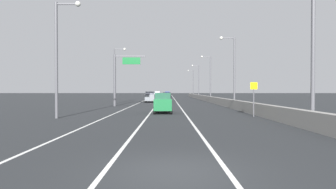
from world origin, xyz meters
name	(u,v)px	position (x,y,z in m)	size (l,w,h in m)	color
ground_plane	(170,99)	(0.00, 64.00, 0.00)	(320.00, 320.00, 0.00)	#26282B
lane_stripe_left	(146,100)	(-5.50, 55.00, 0.00)	(0.16, 130.00, 0.00)	silver
lane_stripe_center	(161,100)	(-2.00, 55.00, 0.00)	(0.16, 130.00, 0.00)	silver
lane_stripe_right	(177,100)	(1.50, 55.00, 0.00)	(0.16, 130.00, 0.00)	silver
jersey_barrier_right	(217,100)	(8.14, 40.00, 0.55)	(0.60, 120.00, 1.10)	gray
overhead_sign_gantry	(121,74)	(-7.26, 32.68, 4.73)	(4.68, 0.36, 7.50)	#47474C
speed_advisory_sign	(255,97)	(7.24, 16.13, 1.76)	(0.60, 0.11, 3.00)	#4C4C51
lamp_post_right_near	(310,37)	(8.32, 8.95, 5.55)	(2.14, 0.44, 9.61)	#4C4C51
lamp_post_right_second	(234,66)	(8.55, 29.76, 5.55)	(2.14, 0.44, 9.61)	#4C4C51
lamp_post_right_third	(210,75)	(8.49, 50.57, 5.55)	(2.14, 0.44, 9.61)	#4C4C51
lamp_post_right_fourth	(199,79)	(8.31, 71.37, 5.55)	(2.14, 0.44, 9.61)	#4C4C51
lamp_post_right_fifth	(194,81)	(8.65, 92.18, 5.55)	(2.14, 0.44, 9.61)	#4C4C51
lamp_post_left_near	(61,51)	(-9.11, 14.95, 5.55)	(2.14, 0.44, 9.61)	#4C4C51
lamp_post_left_mid	(117,72)	(-9.19, 39.92, 5.55)	(2.14, 0.44, 9.61)	#4C4C51
car_green_0	(164,103)	(-0.73, 20.21, 1.02)	(1.88, 4.08, 2.05)	#196033
car_blue_1	(169,94)	(-0.39, 89.01, 0.93)	(1.91, 4.49, 1.86)	#1E389E
car_black_2	(168,97)	(-0.47, 50.27, 0.95)	(1.91, 4.81, 1.90)	black
car_white_3	(159,94)	(-3.50, 81.27, 1.01)	(2.00, 4.61, 2.03)	white
car_gray_4	(151,97)	(-3.66, 45.37, 1.03)	(1.97, 4.85, 2.07)	slate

